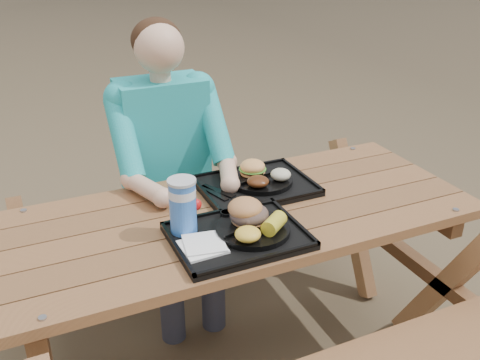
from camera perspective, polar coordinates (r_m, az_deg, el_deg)
name	(u,v)px	position (r m, az deg, el deg)	size (l,w,h in m)	color
ground	(240,360)	(2.48, 0.00, -18.62)	(60.00, 60.00, 0.00)	#999999
picnic_table	(240,291)	(2.24, 0.00, -11.73)	(1.80, 1.49, 0.75)	#999999
tray_near	(238,237)	(1.85, -0.25, -6.08)	(0.45, 0.35, 0.02)	black
tray_far	(256,187)	(2.19, 1.68, -0.71)	(0.45, 0.35, 0.02)	black
plate_near	(253,229)	(1.86, 1.37, -5.26)	(0.26, 0.26, 0.02)	black
plate_far	(261,180)	(2.20, 2.27, 0.01)	(0.26, 0.26, 0.02)	black
napkin_stack	(202,246)	(1.77, -4.02, -7.04)	(0.14, 0.14, 0.02)	white
soda_cup	(183,207)	(1.83, -6.11, -2.89)	(0.09, 0.09, 0.19)	blue
condiment_bbq	(227,215)	(1.94, -1.45, -3.74)	(0.05, 0.05, 0.03)	black
condiment_mustard	(241,210)	(1.96, 0.15, -3.22)	(0.05, 0.05, 0.03)	yellow
sandwich	(249,204)	(1.85, 1.00, -2.63)	(0.13, 0.13, 0.13)	#BE7843
mac_cheese	(248,234)	(1.77, 0.84, -5.79)	(0.09, 0.09, 0.04)	yellow
corn_cob	(274,223)	(1.82, 3.66, -4.65)	(0.09, 0.09, 0.06)	gold
cutlery_far	(218,191)	(2.13, -2.35, -1.17)	(0.03, 0.16, 0.01)	black
burger	(253,164)	(2.21, 1.36, 1.77)	(0.11, 0.11, 0.09)	#F3A255
baked_beans	(258,181)	(2.12, 1.93, -0.15)	(0.09, 0.09, 0.04)	#542710
potato_salad	(281,174)	(2.18, 4.36, 0.59)	(0.08, 0.08, 0.05)	beige
diner	(167,183)	(2.51, -7.75, -0.36)	(0.48, 0.84, 1.28)	teal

